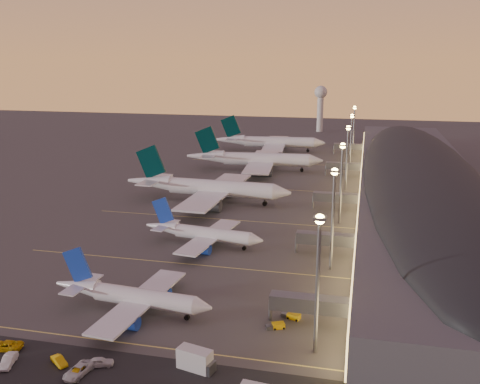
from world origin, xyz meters
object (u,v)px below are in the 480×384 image
(airliner_wide_near, at_px, (207,188))
(service_van_b, at_px, (59,361))
(airliner_narrow_south, at_px, (131,296))
(service_van_a, at_px, (8,361))
(airliner_wide_far, at_px, (269,142))
(radar_tower, at_px, (321,101))
(airliner_narrow_north, at_px, (203,233))
(service_van_e, at_px, (100,362))
(service_van_f, at_px, (6,346))
(service_van_c, at_px, (78,371))
(service_van_d, at_px, (77,372))
(baggage_tug_a, at_px, (292,316))
(airliner_wide_mid, at_px, (254,159))
(catering_truck_a, at_px, (197,360))
(baggage_tug_b, at_px, (276,326))

(airliner_wide_near, height_order, service_van_b, airliner_wide_near)
(airliner_narrow_south, xyz_separation_m, service_van_a, (-12.19, -23.67, -2.51))
(airliner_wide_far, xyz_separation_m, radar_tower, (20.37, 91.03, 16.66))
(airliner_narrow_south, relative_size, service_van_b, 8.71)
(airliner_narrow_north, distance_m, service_van_e, 63.09)
(airliner_wide_far, bearing_deg, service_van_f, -97.42)
(service_van_c, bearing_deg, service_van_b, 164.21)
(radar_tower, bearing_deg, service_van_c, -92.12)
(airliner_wide_near, xyz_separation_m, service_van_d, (11.26, -112.15, -4.44))
(service_van_b, bearing_deg, airliner_wide_near, 37.30)
(service_van_e, bearing_deg, service_van_b, 78.44)
(airliner_wide_near, bearing_deg, service_van_e, -80.46)
(airliner_narrow_south, xyz_separation_m, baggage_tug_a, (32.94, 4.57, -2.81))
(airliner_narrow_south, bearing_deg, service_van_b, -95.23)
(service_van_e, bearing_deg, airliner_wide_mid, -18.05)
(catering_truck_a, xyz_separation_m, service_van_a, (-31.97, -6.26, -0.88))
(airliner_wide_near, relative_size, baggage_tug_b, 16.14)
(service_van_e, bearing_deg, service_van_f, 66.36)
(airliner_wide_mid, bearing_deg, service_van_d, -93.20)
(radar_tower, bearing_deg, service_van_d, -92.12)
(airliner_wide_mid, xyz_separation_m, service_van_e, (8.09, -167.51, -4.51))
(airliner_wide_far, xyz_separation_m, baggage_tug_b, (38.11, -201.99, -4.71))
(service_van_f, bearing_deg, baggage_tug_b, 102.30)
(airliner_narrow_north, bearing_deg, baggage_tug_b, -49.10)
(baggage_tug_b, bearing_deg, service_van_e, -168.73)
(service_van_e, bearing_deg, airliner_narrow_south, -11.49)
(airliner_narrow_south, height_order, service_van_f, airliner_narrow_south)
(airliner_wide_near, bearing_deg, catering_truck_a, -71.71)
(service_van_d, bearing_deg, airliner_wide_far, 98.55)
(service_van_b, xyz_separation_m, service_van_d, (4.87, -2.50, 0.09))
(service_van_a, bearing_deg, service_van_d, -17.43)
(catering_truck_a, bearing_deg, baggage_tug_b, 71.78)
(baggage_tug_b, distance_m, service_van_e, 33.81)
(baggage_tug_a, bearing_deg, radar_tower, 110.73)
(baggage_tug_b, bearing_deg, service_van_d, -166.27)
(radar_tower, xyz_separation_m, baggage_tug_a, (20.12, -288.16, -21.35))
(airliner_wide_far, distance_m, baggage_tug_b, 205.61)
(radar_tower, distance_m, catering_truck_a, 310.87)
(service_van_a, distance_m, service_van_e, 15.88)
(airliner_wide_near, relative_size, service_van_b, 15.23)
(radar_tower, bearing_deg, baggage_tug_a, -86.01)
(airliner_wide_far, height_order, service_van_c, airliner_wide_far)
(catering_truck_a, bearing_deg, service_van_f, -162.82)
(baggage_tug_b, height_order, service_van_a, service_van_a)
(airliner_wide_far, xyz_separation_m, service_van_b, (3.78, -223.20, -4.53))
(baggage_tug_b, height_order, service_van_d, service_van_d)
(airliner_wide_near, distance_m, service_van_e, 109.42)
(service_van_a, height_order, service_van_f, service_van_a)
(airliner_wide_near, relative_size, service_van_a, 12.53)
(airliner_wide_near, height_order, airliner_wide_mid, airliner_wide_mid)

